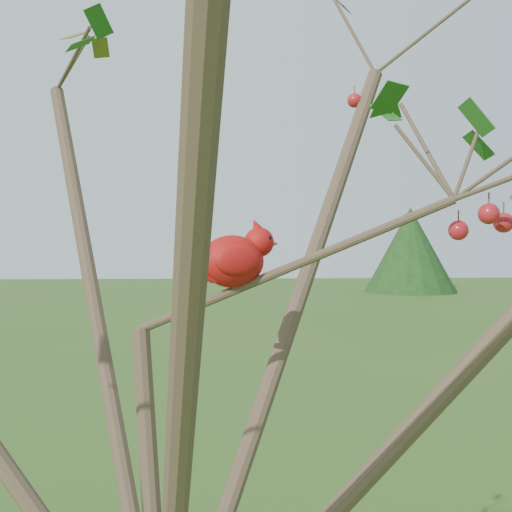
% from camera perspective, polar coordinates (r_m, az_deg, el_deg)
% --- Properties ---
extents(crabapple_tree, '(2.35, 2.05, 2.95)m').
position_cam_1_polar(crabapple_tree, '(1.13, -7.15, 1.41)').
color(crabapple_tree, '#483627').
rests_on(crabapple_tree, ground).
extents(cardinal, '(0.21, 0.13, 0.15)m').
position_cam_1_polar(cardinal, '(1.24, -1.83, -0.22)').
color(cardinal, red).
rests_on(cardinal, ground).
extents(distant_trees, '(41.46, 11.36, 3.85)m').
position_cam_1_polar(distant_trees, '(25.42, -9.30, -0.08)').
color(distant_trees, '#483627').
rests_on(distant_trees, ground).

